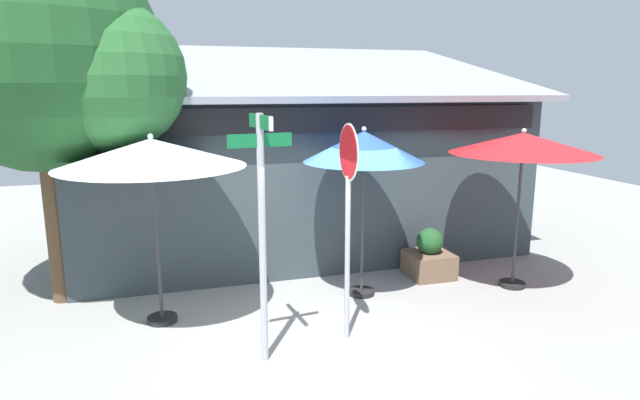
{
  "coord_description": "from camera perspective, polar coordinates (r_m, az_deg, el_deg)",
  "views": [
    {
      "loc": [
        -2.38,
        -7.11,
        3.43
      ],
      "look_at": [
        0.15,
        1.2,
        1.6
      ],
      "focal_mm": 30.04,
      "sensor_mm": 36.0,
      "label": 1
    }
  ],
  "objects": [
    {
      "name": "patio_umbrella_ivory_left",
      "position": [
        7.87,
        -17.51,
        4.7
      ],
      "size": [
        2.64,
        2.64,
        2.8
      ],
      "color": "black",
      "rests_on": "ground"
    },
    {
      "name": "sidewalk_planter",
      "position": [
        10.1,
        11.54,
        -6.04
      ],
      "size": [
        0.78,
        0.78,
        0.92
      ],
      "color": "brown",
      "rests_on": "ground"
    },
    {
      "name": "ground_plane",
      "position": [
        8.26,
        1.46,
        -13.01
      ],
      "size": [
        28.0,
        28.0,
        0.1
      ],
      "primitive_type": "cube",
      "color": "gray"
    },
    {
      "name": "shade_tree",
      "position": [
        9.2,
        -26.57,
        13.41
      ],
      "size": [
        3.93,
        3.61,
        5.76
      ],
      "color": "brown",
      "rests_on": "ground"
    },
    {
      "name": "patio_umbrella_crimson_right",
      "position": [
        9.57,
        20.81,
        5.55
      ],
      "size": [
        2.43,
        2.43,
        2.77
      ],
      "color": "black",
      "rests_on": "ground"
    },
    {
      "name": "street_sign_post",
      "position": [
        6.53,
        -6.2,
        -1.79
      ],
      "size": [
        0.78,
        0.84,
        3.14
      ],
      "color": "#A8AAB2",
      "rests_on": "ground"
    },
    {
      "name": "patio_umbrella_royal_blue_center",
      "position": [
        8.61,
        4.68,
        5.55
      ],
      "size": [
        1.95,
        1.95,
        2.82
      ],
      "color": "black",
      "rests_on": "ground"
    },
    {
      "name": "stop_sign",
      "position": [
        7.08,
        3.05,
        0.8
      ],
      "size": [
        0.07,
        0.76,
        2.98
      ],
      "color": "#A8AAB2",
      "rests_on": "ground"
    },
    {
      "name": "cafe_building",
      "position": [
        12.07,
        -2.95,
        3.71
      ],
      "size": [
        9.37,
        5.89,
        4.47
      ],
      "color": "#333D42",
      "rests_on": "ground"
    }
  ]
}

